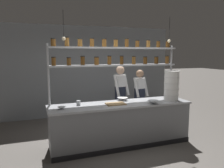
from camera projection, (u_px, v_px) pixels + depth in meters
The scene contains 13 objects.
ground_plane at pixel (121, 144), 4.81m from camera, with size 40.00×40.00×0.00m, color #5B5651.
back_wall at pixel (91, 71), 7.06m from camera, with size 5.47×0.12×2.83m, color gray.
prep_counter at pixel (121, 124), 4.74m from camera, with size 3.07×0.76×0.92m.
spice_shelf_unit at pixel (115, 58), 4.85m from camera, with size 2.96×0.28×2.32m.
chef_left at pixel (120, 94), 5.52m from camera, with size 0.40×0.33×1.68m.
chef_center at pixel (140, 96), 5.71m from camera, with size 0.39×0.31×1.56m.
container_stack at pixel (171, 86), 4.93m from camera, with size 0.34×0.34×0.68m.
cutting_board at pixel (116, 104), 4.59m from camera, with size 0.40×0.26×0.02m.
prep_bowl_near_left at pixel (123, 99), 4.97m from camera, with size 0.25×0.25×0.07m.
prep_bowl_center_front at pixel (153, 102), 4.65m from camera, with size 0.25×0.25×0.07m.
prep_bowl_center_back at pixel (62, 108), 4.19m from camera, with size 0.16×0.16×0.04m.
serving_cup_front at pixel (78, 103), 4.51m from camera, with size 0.08×0.08×0.10m.
pendant_light_row at pixel (121, 39), 4.49m from camera, with size 2.39×0.07×0.56m.
Camera 1 is at (-1.71, -4.25, 1.98)m, focal length 35.00 mm.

